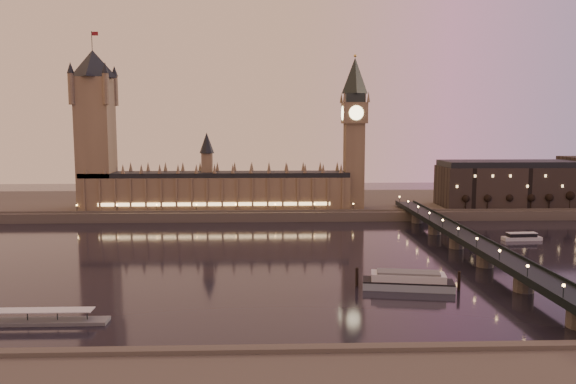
% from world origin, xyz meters
% --- Properties ---
extents(ground, '(700.00, 700.00, 0.00)m').
position_xyz_m(ground, '(0.00, 0.00, 0.00)').
color(ground, black).
rests_on(ground, ground).
extents(far_embankment, '(560.00, 130.00, 6.00)m').
position_xyz_m(far_embankment, '(30.00, 165.00, 3.00)').
color(far_embankment, '#423D35').
rests_on(far_embankment, ground).
extents(palace_of_westminster, '(180.00, 26.62, 52.00)m').
position_xyz_m(palace_of_westminster, '(-40.12, 120.99, 21.71)').
color(palace_of_westminster, brown).
rests_on(palace_of_westminster, ground).
extents(victoria_tower, '(31.68, 31.68, 118.00)m').
position_xyz_m(victoria_tower, '(-120.00, 121.00, 65.79)').
color(victoria_tower, brown).
rests_on(victoria_tower, ground).
extents(big_ben, '(17.68, 17.68, 104.00)m').
position_xyz_m(big_ben, '(53.99, 120.99, 63.95)').
color(big_ben, brown).
rests_on(big_ben, ground).
extents(westminster_bridge, '(13.20, 260.00, 15.30)m').
position_xyz_m(westminster_bridge, '(91.61, 0.00, 5.52)').
color(westminster_bridge, black).
rests_on(westminster_bridge, ground).
extents(city_block, '(155.00, 45.00, 34.00)m').
position_xyz_m(city_block, '(194.94, 130.93, 22.24)').
color(city_block, black).
rests_on(city_block, ground).
extents(bare_tree_0, '(5.65, 5.65, 11.50)m').
position_xyz_m(bare_tree_0, '(127.47, 109.00, 14.57)').
color(bare_tree_0, black).
rests_on(bare_tree_0, ground).
extents(bare_tree_1, '(5.65, 5.65, 11.50)m').
position_xyz_m(bare_tree_1, '(142.24, 109.00, 14.57)').
color(bare_tree_1, black).
rests_on(bare_tree_1, ground).
extents(bare_tree_2, '(5.65, 5.65, 11.50)m').
position_xyz_m(bare_tree_2, '(157.00, 109.00, 14.57)').
color(bare_tree_2, black).
rests_on(bare_tree_2, ground).
extents(bare_tree_3, '(5.65, 5.65, 11.50)m').
position_xyz_m(bare_tree_3, '(171.77, 109.00, 14.57)').
color(bare_tree_3, black).
rests_on(bare_tree_3, ground).
extents(bare_tree_4, '(5.65, 5.65, 11.50)m').
position_xyz_m(bare_tree_4, '(186.53, 109.00, 14.57)').
color(bare_tree_4, black).
rests_on(bare_tree_4, ground).
extents(bare_tree_5, '(5.65, 5.65, 11.50)m').
position_xyz_m(bare_tree_5, '(201.30, 109.00, 14.57)').
color(bare_tree_5, black).
rests_on(bare_tree_5, ground).
extents(cruise_boat_c, '(21.46, 7.01, 4.23)m').
position_xyz_m(cruise_boat_c, '(134.46, 37.47, 1.86)').
color(cruise_boat_c, silver).
rests_on(cruise_boat_c, ground).
extents(moored_barge, '(39.38, 15.46, 7.32)m').
position_xyz_m(moored_barge, '(49.04, -51.85, 3.09)').
color(moored_barge, gray).
rests_on(moored_barge, ground).
extents(pontoon_pier, '(39.41, 6.57, 10.51)m').
position_xyz_m(pontoon_pier, '(-75.93, -85.39, 1.13)').
color(pontoon_pier, '#595B5E').
rests_on(pontoon_pier, ground).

